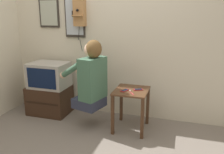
# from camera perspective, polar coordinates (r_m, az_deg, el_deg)

# --- Properties ---
(ground_plane) EXTENTS (14.00, 14.00, 0.00)m
(ground_plane) POSITION_cam_1_polar(r_m,az_deg,el_deg) (3.06, -6.65, -15.93)
(ground_plane) COLOR slate
(wall_back) EXTENTS (6.80, 0.05, 2.55)m
(wall_back) POSITION_cam_1_polar(r_m,az_deg,el_deg) (3.62, -0.47, 10.50)
(wall_back) COLOR beige
(wall_back) RESTS_ON ground_plane
(side_table) EXTENTS (0.44, 0.49, 0.57)m
(side_table) POSITION_cam_1_polar(r_m,az_deg,el_deg) (3.24, 4.64, -5.32)
(side_table) COLOR #51331E
(side_table) RESTS_ON ground_plane
(person) EXTENTS (0.63, 0.52, 0.95)m
(person) POSITION_cam_1_polar(r_m,az_deg,el_deg) (3.22, -5.05, 0.10)
(person) COLOR #2D3347
(person) RESTS_ON ground_plane
(tv_stand) EXTENTS (0.62, 0.48, 0.45)m
(tv_stand) POSITION_cam_1_polar(r_m,az_deg,el_deg) (3.95, -14.71, -5.26)
(tv_stand) COLOR #382316
(tv_stand) RESTS_ON ground_plane
(television) EXTENTS (0.58, 0.43, 0.39)m
(television) POSITION_cam_1_polar(r_m,az_deg,el_deg) (3.80, -14.90, 0.47)
(television) COLOR #ADA89E
(television) RESTS_ON tv_stand
(wall_phone_antique) EXTENTS (0.21, 0.19, 0.82)m
(wall_phone_antique) POSITION_cam_1_polar(r_m,az_deg,el_deg) (3.69, -7.84, 15.22)
(wall_phone_antique) COLOR #AD7A47
(framed_picture) EXTENTS (0.34, 0.03, 0.44)m
(framed_picture) POSITION_cam_1_polar(r_m,az_deg,el_deg) (3.98, -14.89, 14.66)
(framed_picture) COLOR #2D2823
(wall_mirror) EXTENTS (0.32, 0.03, 0.75)m
(wall_mirror) POSITION_cam_1_polar(r_m,az_deg,el_deg) (3.77, -8.99, 15.14)
(wall_mirror) COLOR #2D2823
(cell_phone_held) EXTENTS (0.11, 0.14, 0.01)m
(cell_phone_held) POSITION_cam_1_polar(r_m,az_deg,el_deg) (3.16, 3.07, -3.22)
(cell_phone_held) COLOR maroon
(cell_phone_held) RESTS_ON side_table
(cell_phone_spare) EXTENTS (0.14, 0.11, 0.01)m
(cell_phone_spare) POSITION_cam_1_polar(r_m,az_deg,el_deg) (3.20, 6.34, -3.02)
(cell_phone_spare) COLOR maroon
(cell_phone_spare) RESTS_ON side_table
(toothbrush) EXTENTS (0.09, 0.13, 0.02)m
(toothbrush) POSITION_cam_1_polar(r_m,az_deg,el_deg) (3.07, 4.66, -3.74)
(toothbrush) COLOR #D83F4C
(toothbrush) RESTS_ON side_table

